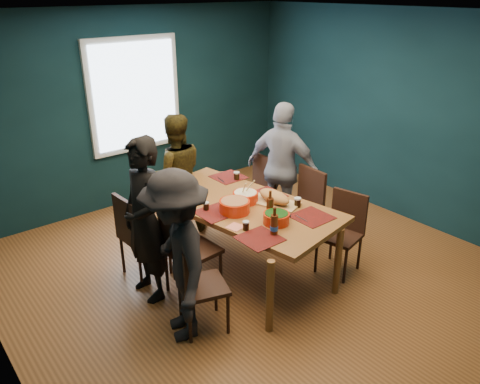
# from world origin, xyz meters

# --- Properties ---
(room) EXTENTS (5.01, 5.01, 2.71)m
(room) POSITION_xyz_m (0.00, 0.27, 1.37)
(room) COLOR #95582B
(room) RESTS_ON ground
(dining_table) EXTENTS (1.40, 2.26, 0.80)m
(dining_table) POSITION_xyz_m (-0.06, 0.06, 0.73)
(dining_table) COLOR brown
(dining_table) RESTS_ON floor
(chair_left_far) EXTENTS (0.46, 0.46, 0.96)m
(chair_left_far) POSITION_xyz_m (-1.02, 0.64, 0.56)
(chair_left_far) COLOR black
(chair_left_far) RESTS_ON floor
(chair_left_mid) EXTENTS (0.49, 0.49, 1.02)m
(chair_left_mid) POSITION_xyz_m (-0.82, 0.03, 0.59)
(chair_left_mid) COLOR black
(chair_left_mid) RESTS_ON floor
(chair_left_near) EXTENTS (0.52, 0.52, 0.91)m
(chair_left_near) POSITION_xyz_m (-1.04, -0.45, 0.53)
(chair_left_near) COLOR black
(chair_left_near) RESTS_ON floor
(chair_right_far) EXTENTS (0.43, 0.43, 0.94)m
(chair_right_far) POSITION_xyz_m (0.76, 0.74, 0.55)
(chair_right_far) COLOR black
(chair_right_far) RESTS_ON floor
(chair_right_mid) EXTENTS (0.46, 0.46, 0.96)m
(chair_right_mid) POSITION_xyz_m (0.88, 0.03, 0.56)
(chair_right_mid) COLOR black
(chair_right_mid) RESTS_ON floor
(chair_right_near) EXTENTS (0.49, 0.49, 0.90)m
(chair_right_near) POSITION_xyz_m (0.82, -0.62, 0.52)
(chair_right_near) COLOR black
(chair_right_near) RESTS_ON floor
(person_far_left) EXTENTS (0.40, 0.61, 1.68)m
(person_far_left) POSITION_xyz_m (-1.08, 0.29, 0.84)
(person_far_left) COLOR black
(person_far_left) RESTS_ON floor
(person_back) EXTENTS (0.90, 0.81, 1.53)m
(person_back) POSITION_xyz_m (-0.11, 1.31, 0.77)
(person_back) COLOR black
(person_back) RESTS_ON floor
(person_right) EXTENTS (0.70, 1.05, 1.67)m
(person_right) POSITION_xyz_m (0.95, 0.49, 0.83)
(person_right) COLOR white
(person_right) RESTS_ON floor
(person_near_left) EXTENTS (0.90, 1.16, 1.59)m
(person_near_left) POSITION_xyz_m (-1.16, -0.41, 0.79)
(person_near_left) COLOR black
(person_near_left) RESTS_ON floor
(bowl_salad) EXTENTS (0.31, 0.31, 0.13)m
(bowl_salad) POSITION_xyz_m (-0.24, -0.04, 0.87)
(bowl_salad) COLOR red
(bowl_salad) RESTS_ON dining_table
(bowl_dumpling) EXTENTS (0.27, 0.27, 0.25)m
(bowl_dumpling) POSITION_xyz_m (0.00, 0.08, 0.86)
(bowl_dumpling) COLOR red
(bowl_dumpling) RESTS_ON dining_table
(bowl_herbs) EXTENTS (0.26, 0.26, 0.11)m
(bowl_herbs) POSITION_xyz_m (-0.08, -0.49, 0.86)
(bowl_herbs) COLOR red
(bowl_herbs) RESTS_ON dining_table
(cutting_board) EXTENTS (0.43, 0.67, 0.14)m
(cutting_board) POSITION_xyz_m (0.21, -0.15, 0.87)
(cutting_board) COLOR tan
(cutting_board) RESTS_ON dining_table
(small_bowl) EXTENTS (0.17, 0.17, 0.07)m
(small_bowl) POSITION_xyz_m (-0.36, 0.75, 0.84)
(small_bowl) COLOR black
(small_bowl) RESTS_ON dining_table
(beer_bottle_a) EXTENTS (0.07, 0.07, 0.28)m
(beer_bottle_a) POSITION_xyz_m (-0.25, -0.64, 0.90)
(beer_bottle_a) COLOR #421D0B
(beer_bottle_a) RESTS_ON dining_table
(beer_bottle_b) EXTENTS (0.07, 0.07, 0.28)m
(beer_bottle_b) POSITION_xyz_m (-0.03, -0.34, 0.91)
(beer_bottle_b) COLOR #421D0B
(beer_bottle_b) RESTS_ON dining_table
(cola_glass_a) EXTENTS (0.06, 0.06, 0.09)m
(cola_glass_a) POSITION_xyz_m (-0.39, -0.41, 0.85)
(cola_glass_a) COLOR black
(cola_glass_a) RESTS_ON dining_table
(cola_glass_b) EXTENTS (0.07, 0.07, 0.10)m
(cola_glass_b) POSITION_xyz_m (0.35, -0.36, 0.86)
(cola_glass_b) COLOR black
(cola_glass_b) RESTS_ON dining_table
(cola_glass_c) EXTENTS (0.07, 0.07, 0.10)m
(cola_glass_c) POSITION_xyz_m (0.32, 0.62, 0.85)
(cola_glass_c) COLOR black
(cola_glass_c) RESTS_ON dining_table
(cola_glass_d) EXTENTS (0.06, 0.06, 0.09)m
(cola_glass_d) POSITION_xyz_m (-0.44, 0.18, 0.85)
(cola_glass_d) COLOR black
(cola_glass_d) RESTS_ON dining_table
(napkin_a) EXTENTS (0.16, 0.16, 0.00)m
(napkin_a) POSITION_xyz_m (0.28, 0.09, 0.80)
(napkin_a) COLOR #DE725D
(napkin_a) RESTS_ON dining_table
(napkin_b) EXTENTS (0.18, 0.18, 0.00)m
(napkin_b) POSITION_xyz_m (-0.44, -0.30, 0.80)
(napkin_b) COLOR #DE725D
(napkin_b) RESTS_ON dining_table
(napkin_c) EXTENTS (0.18, 0.18, 0.00)m
(napkin_c) POSITION_xyz_m (0.33, -0.58, 0.80)
(napkin_c) COLOR #DE725D
(napkin_c) RESTS_ON dining_table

